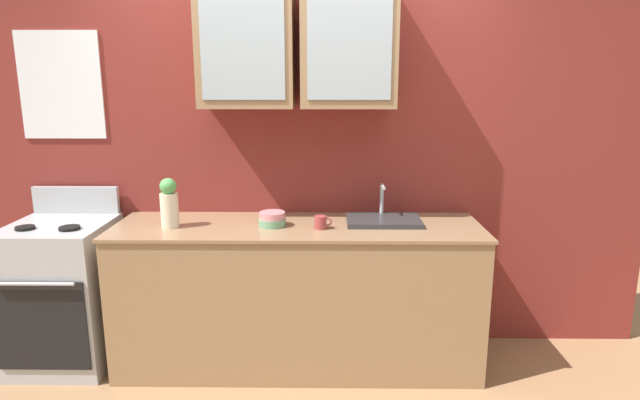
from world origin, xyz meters
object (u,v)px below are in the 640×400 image
at_px(sink_faucet, 383,219).
at_px(vase, 169,203).
at_px(bowl_stack, 272,219).
at_px(cup_near_sink, 321,222).
at_px(stove_range, 65,293).

bearing_deg(sink_faucet, vase, -174.71).
distance_m(bowl_stack, vase, 0.62).
bearing_deg(cup_near_sink, stove_range, 177.18).
bearing_deg(bowl_stack, sink_faucet, 7.35).
distance_m(stove_range, cup_near_sink, 1.70).
relative_size(bowl_stack, vase, 0.55).
relative_size(sink_faucet, bowl_stack, 2.76).
xyz_separation_m(sink_faucet, bowl_stack, (-0.68, -0.09, 0.02)).
xyz_separation_m(vase, cup_near_sink, (0.91, -0.03, -0.11)).
bearing_deg(vase, cup_near_sink, -1.62).
distance_m(sink_faucet, bowl_stack, 0.69).
bearing_deg(bowl_stack, stove_range, 179.03).
bearing_deg(cup_near_sink, vase, 178.38).
xyz_separation_m(stove_range, bowl_stack, (1.33, -0.02, 0.49)).
xyz_separation_m(stove_range, sink_faucet, (2.02, 0.07, 0.47)).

